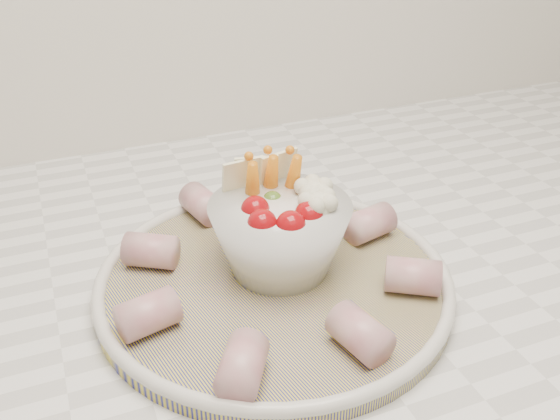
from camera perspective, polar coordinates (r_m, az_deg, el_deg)
name	(u,v)px	position (r m, az deg, el deg)	size (l,w,h in m)	color
serving_platter	(274,281)	(0.57, -0.56, -6.47)	(0.38, 0.38, 0.02)	navy
veggie_bowl	(281,232)	(0.56, 0.06, -2.00)	(0.13, 0.13, 0.10)	silver
cured_meat_rolls	(273,263)	(0.55, -0.68, -4.83)	(0.28, 0.29, 0.03)	#AB4E5E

